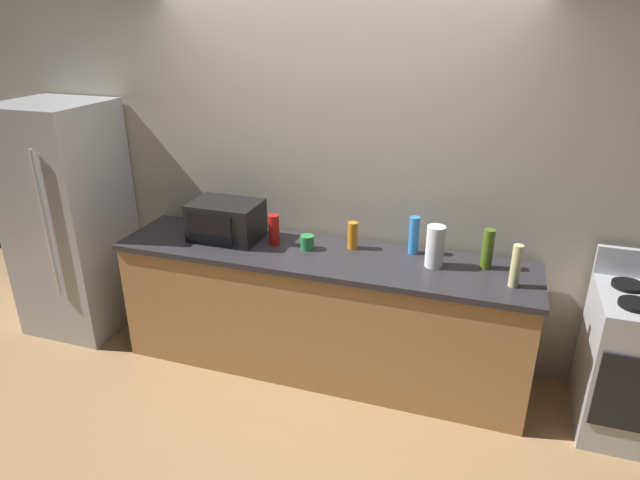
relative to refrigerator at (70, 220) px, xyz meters
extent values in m
plane|color=#A87F51|center=(2.05, -0.40, -0.90)|extent=(8.00, 8.00, 0.00)
cube|color=#B2A893|center=(2.05, 0.41, 0.45)|extent=(6.40, 0.10, 2.70)
cube|color=#B27F4C|center=(2.05, 0.00, -0.47)|extent=(2.80, 0.60, 0.86)
cube|color=#2D2B30|center=(2.05, 0.00, -0.02)|extent=(2.84, 0.64, 0.04)
cube|color=#B7BABF|center=(0.00, 0.00, 0.00)|extent=(0.72, 0.70, 1.80)
cylinder|color=silver|center=(0.14, -0.37, 0.10)|extent=(0.02, 0.02, 1.10)
cube|color=#B7BABF|center=(4.05, 0.00, -0.45)|extent=(0.60, 0.60, 0.90)
cylinder|color=black|center=(3.92, -0.12, 0.01)|extent=(0.18, 0.18, 0.02)
cylinder|color=black|center=(3.92, 0.12, 0.01)|extent=(0.18, 0.18, 0.02)
cube|color=black|center=(1.34, 0.05, 0.13)|extent=(0.48, 0.34, 0.27)
cube|color=black|center=(1.30, -0.12, 0.13)|extent=(0.34, 0.01, 0.21)
cylinder|color=white|center=(2.80, 0.05, 0.13)|extent=(0.12, 0.12, 0.27)
cylinder|color=#338CE5|center=(2.64, 0.21, 0.13)|extent=(0.07, 0.07, 0.26)
cylinder|color=#4C6B19|center=(3.11, 0.13, 0.13)|extent=(0.07, 0.07, 0.26)
cylinder|color=beige|center=(3.28, -0.08, 0.13)|extent=(0.06, 0.06, 0.26)
cylinder|color=red|center=(1.70, 0.05, 0.11)|extent=(0.07, 0.07, 0.22)
cylinder|color=orange|center=(2.23, 0.16, 0.09)|extent=(0.07, 0.07, 0.19)
cylinder|color=#2D8C47|center=(1.94, 0.05, 0.05)|extent=(0.09, 0.09, 0.10)
camera|label=1|loc=(3.10, -3.16, 1.50)|focal=30.71mm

